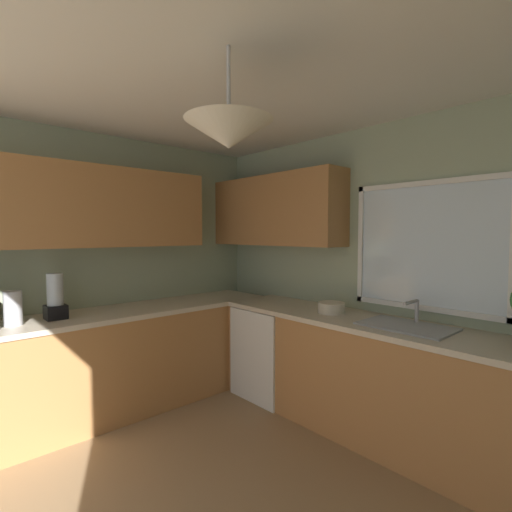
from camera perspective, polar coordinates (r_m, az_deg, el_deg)
The scene contains 8 objects.
room_shell at distance 2.51m, azimuth -1.73°, elevation 6.69°, with size 4.25×3.61×2.54m.
counter_run_left at distance 3.63m, azimuth -21.96°, elevation -14.82°, with size 0.65×3.22×0.90m.
counter_run_back at distance 3.11m, azimuth 21.18°, elevation -17.92°, with size 3.34×0.65×0.90m.
dishwasher at distance 3.83m, azimuth 2.65°, elevation -13.99°, with size 0.60×0.60×0.85m, color white.
kettle at distance 3.32m, azimuth -32.66°, elevation -6.62°, with size 0.12×0.12×0.25m, color #B7B7BC.
sink_assembly at distance 2.98m, azimuth 21.68°, elevation -9.69°, with size 0.62×0.40×0.19m.
bowl at distance 3.30m, azimuth 11.22°, elevation -7.62°, with size 0.22×0.22×0.09m, color beige.
blender_appliance at distance 3.39m, azimuth -27.89°, elevation -5.67°, with size 0.15×0.15×0.36m.
Camera 1 is at (1.49, -1.17, 1.57)m, focal length 26.66 mm.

